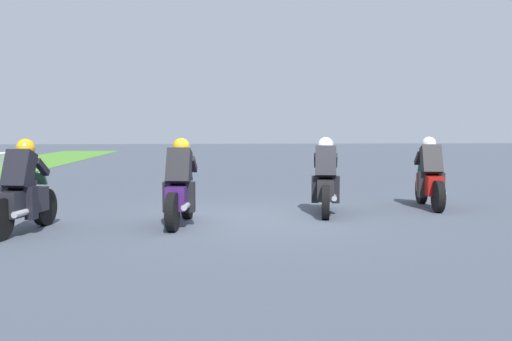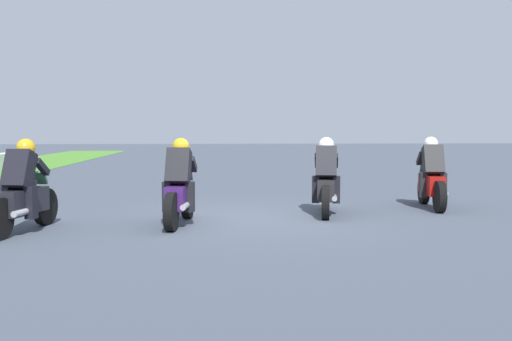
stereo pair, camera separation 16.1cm
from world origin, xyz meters
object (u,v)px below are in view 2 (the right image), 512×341
rider_lane_b (326,183)px  rider_lane_c (180,189)px  rider_lane_a (432,179)px  rider_lane_d (23,194)px

rider_lane_b → rider_lane_c: bearing=121.9°
rider_lane_a → rider_lane_c: (-1.69, 5.19, 0.00)m
rider_lane_a → rider_lane_b: (-0.68, 2.40, 0.00)m
rider_lane_b → rider_lane_c: (-1.00, 2.79, 0.00)m
rider_lane_a → rider_lane_d: bearing=114.7°
rider_lane_b → rider_lane_d: (-1.55, 5.27, 0.00)m
rider_lane_a → rider_lane_d: size_ratio=1.01×
rider_lane_c → rider_lane_d: 2.54m
rider_lane_d → rider_lane_a: bearing=-61.3°
rider_lane_a → rider_lane_c: bearing=116.4°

